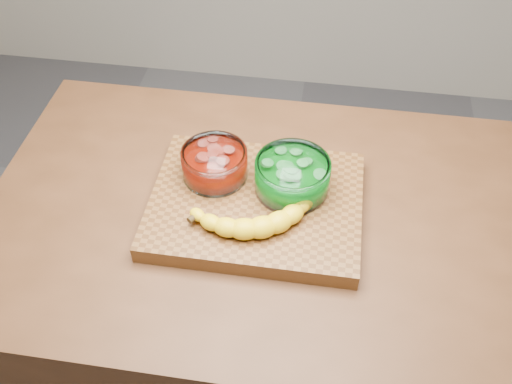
# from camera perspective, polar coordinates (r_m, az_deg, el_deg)

# --- Properties ---
(counter) EXTENTS (1.20, 0.80, 0.90)m
(counter) POSITION_cam_1_polar(r_m,az_deg,el_deg) (1.61, -0.00, -12.56)
(counter) COLOR #4F2D17
(counter) RESTS_ON ground
(cutting_board) EXTENTS (0.45, 0.35, 0.04)m
(cutting_board) POSITION_cam_1_polar(r_m,az_deg,el_deg) (1.23, -0.00, -1.28)
(cutting_board) COLOR brown
(cutting_board) RESTS_ON counter
(bowl_red) EXTENTS (0.14, 0.14, 0.07)m
(bowl_red) POSITION_cam_1_polar(r_m,az_deg,el_deg) (1.25, -4.16, 2.83)
(bowl_red) COLOR white
(bowl_red) RESTS_ON cutting_board
(bowl_green) EXTENTS (0.16, 0.16, 0.07)m
(bowl_green) POSITION_cam_1_polar(r_m,az_deg,el_deg) (1.21, 3.64, 1.57)
(bowl_green) COLOR white
(bowl_green) RESTS_ON cutting_board
(banana) EXTENTS (0.29, 0.19, 0.04)m
(banana) POSITION_cam_1_polar(r_m,az_deg,el_deg) (1.17, -0.32, -1.61)
(banana) COLOR yellow
(banana) RESTS_ON cutting_board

